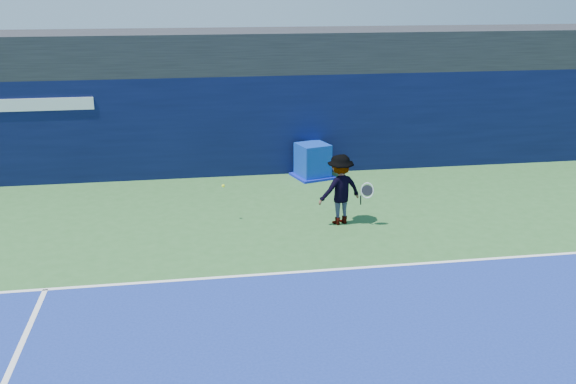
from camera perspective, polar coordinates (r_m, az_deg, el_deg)
name	(u,v)px	position (r m, az deg, el deg)	size (l,w,h in m)	color
ground	(336,352)	(10.54, 4.30, -14.01)	(80.00, 80.00, 0.00)	#2E612B
baseline	(302,272)	(13.11, 1.29, -7.10)	(24.00, 0.10, 0.01)	white
stadium_band	(254,50)	(20.38, -3.02, 12.48)	(36.00, 3.00, 1.20)	black
back_wall_assembly	(259,123)	(19.71, -2.62, 6.12)	(36.00, 1.03, 3.00)	#090F33
equipment_cart	(313,162)	(19.26, 2.21, 2.67)	(1.33, 1.33, 1.03)	#0B2D9E
tennis_player	(340,189)	(15.46, 4.65, 0.23)	(1.38, 0.96, 1.72)	silver
tennis_ball	(223,186)	(15.64, -5.78, 0.55)	(0.07, 0.07, 0.07)	#D5ED1A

